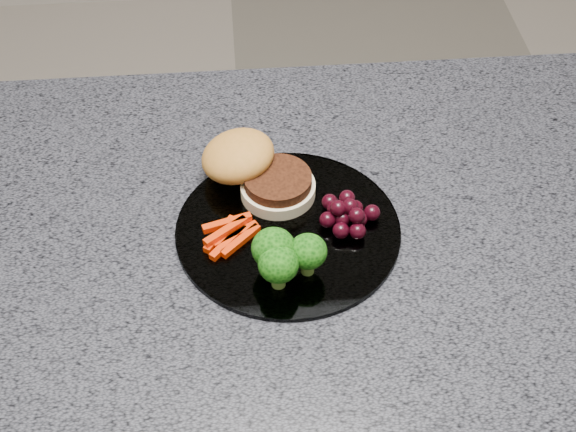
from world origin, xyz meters
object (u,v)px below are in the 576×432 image
(island_cabinet, at_px, (259,423))
(grape_bunch, at_px, (347,214))
(burger, at_px, (252,169))
(plate, at_px, (288,230))

(island_cabinet, distance_m, grape_bunch, 0.50)
(burger, bearing_deg, grape_bunch, -16.16)
(plate, height_order, burger, burger)
(island_cabinet, distance_m, plate, 0.48)
(burger, bearing_deg, island_cabinet, -77.91)
(island_cabinet, height_order, burger, burger)
(plate, bearing_deg, grape_bunch, 3.15)
(burger, bearing_deg, plate, -45.50)
(burger, xyz_separation_m, grape_bunch, (0.11, -0.08, -0.01))
(plate, xyz_separation_m, burger, (-0.04, 0.08, 0.02))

